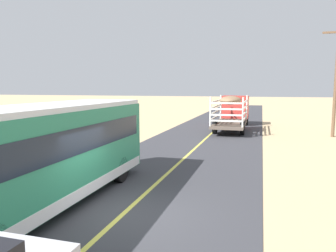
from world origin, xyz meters
name	(u,v)px	position (x,y,z in m)	size (l,w,h in m)	color
ground_plane	(125,213)	(0.00, 0.00, 0.00)	(240.00, 240.00, 0.00)	tan
road_surface	(125,213)	(0.00, 0.00, 0.01)	(8.00, 120.00, 0.02)	#38383D
road_centre_line	(125,213)	(0.00, 0.00, 0.02)	(0.16, 117.60, 0.00)	#D8CC4C
livestock_truck	(234,109)	(1.37, 21.73, 1.79)	(2.53, 9.70, 3.02)	#B2332D
bus	(42,154)	(-2.57, -0.35, 1.75)	(2.54, 10.00, 3.21)	#2D8C66
power_pole_mid	(336,77)	(9.13, 18.17, 4.49)	(2.20, 0.24, 8.39)	brown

